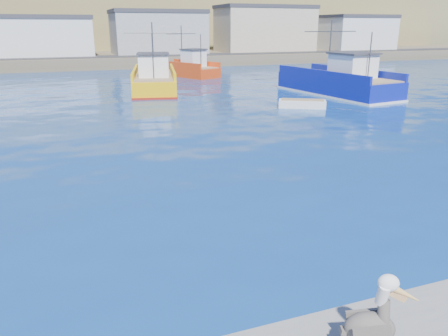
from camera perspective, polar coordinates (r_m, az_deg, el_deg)
name	(u,v)px	position (r m, az deg, el deg)	size (l,w,h in m)	color
ground	(321,250)	(13.01, 12.59, -10.41)	(260.00, 260.00, 0.00)	navy
dock_bollards	(433,290)	(10.82, 25.64, -14.21)	(36.20, 0.20, 0.30)	#4C4C4C
far_shore	(80,14)	(118.89, -18.26, 18.60)	(200.00, 81.00, 24.00)	brown
trawler_yellow_b	(154,80)	(44.08, -9.09, 11.26)	(6.27, 12.08, 6.54)	#ECB008
trawler_blue	(339,83)	(42.52, 14.76, 10.74)	(6.30, 13.25, 6.70)	#0D1A8E
boat_orange	(188,68)	(56.86, -4.68, 12.91)	(6.84, 9.56, 6.17)	red
skiff_mid	(302,104)	(35.11, 10.18, 8.18)	(3.77, 2.90, 0.79)	silver
skiff_far	(317,82)	(49.93, 12.02, 10.95)	(3.83, 3.24, 0.82)	silver
pelican	(373,322)	(8.47, 18.88, -18.49)	(1.30, 0.83, 1.64)	#595451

